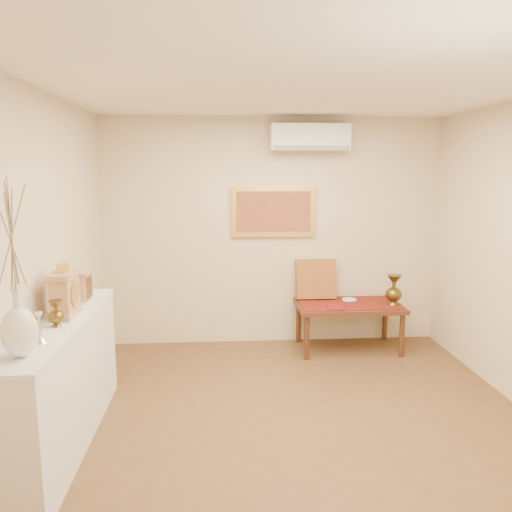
{
  "coord_description": "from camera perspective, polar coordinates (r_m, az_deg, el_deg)",
  "views": [
    {
      "loc": [
        -0.63,
        -3.64,
        2.07
      ],
      "look_at": [
        -0.28,
        1.15,
        1.25
      ],
      "focal_mm": 35.0,
      "sensor_mm": 36.0,
      "label": 1
    }
  ],
  "objects": [
    {
      "name": "brass_urn_small",
      "position": [
        3.82,
        -21.92,
        -5.74
      ],
      "size": [
        0.11,
        0.11,
        0.24
      ],
      "primitive_type": null,
      "color": "brown",
      "rests_on": "display_ledge"
    },
    {
      "name": "wall_left",
      "position": [
        3.96,
        -24.3,
        -1.69
      ],
      "size": [
        0.02,
        4.5,
        2.7
      ],
      "primitive_type": "cube",
      "color": "beige",
      "rests_on": "ground"
    },
    {
      "name": "plate",
      "position": [
        6.06,
        10.62,
        -4.91
      ],
      "size": [
        0.17,
        0.17,
        0.01
      ],
      "primitive_type": "cylinder",
      "color": "white",
      "rests_on": "table_cloth"
    },
    {
      "name": "ac_unit",
      "position": [
        5.87,
        6.16,
        13.3
      ],
      "size": [
        0.9,
        0.25,
        0.3
      ],
      "color": "white",
      "rests_on": "wall_back"
    },
    {
      "name": "low_table",
      "position": [
        5.94,
        10.53,
        -6.0
      ],
      "size": [
        1.2,
        0.7,
        0.55
      ],
      "color": "#4D2817",
      "rests_on": "floor"
    },
    {
      "name": "white_vase",
      "position": [
        3.2,
        -25.93,
        -1.0
      ],
      "size": [
        0.21,
        0.21,
        1.11
      ],
      "primitive_type": null,
      "color": "white",
      "rests_on": "display_ledge"
    },
    {
      "name": "menu",
      "position": [
        5.71,
        9.0,
        -5.76
      ],
      "size": [
        0.21,
        0.27,
        0.01
      ],
      "primitive_type": "cube",
      "rotation": [
        0.0,
        0.0,
        -0.12
      ],
      "color": "maroon",
      "rests_on": "table_cloth"
    },
    {
      "name": "painting",
      "position": [
        5.92,
        2.01,
        5.1
      ],
      "size": [
        1.0,
        0.06,
        0.6
      ],
      "color": "gold",
      "rests_on": "wall_back"
    },
    {
      "name": "brass_urn_tall",
      "position": [
        5.92,
        15.48,
        -3.39
      ],
      "size": [
        0.19,
        0.19,
        0.42
      ],
      "primitive_type": null,
      "color": "brown",
      "rests_on": "table_cloth"
    },
    {
      "name": "cushion",
      "position": [
        6.03,
        6.85,
        -2.62
      ],
      "size": [
        0.48,
        0.2,
        0.49
      ],
      "primitive_type": "cube",
      "rotation": [
        -0.21,
        0.0,
        0.0
      ],
      "color": "maroon",
      "rests_on": "table_cloth"
    },
    {
      "name": "mantel_clock",
      "position": [
        4.07,
        -21.01,
        -4.01
      ],
      "size": [
        0.17,
        0.36,
        0.41
      ],
      "color": "tan",
      "rests_on": "display_ledge"
    },
    {
      "name": "candlestick",
      "position": [
        3.52,
        -23.5,
        -7.51
      ],
      "size": [
        0.1,
        0.1,
        0.2
      ],
      "primitive_type": null,
      "color": "silver",
      "rests_on": "display_ledge"
    },
    {
      "name": "wall_back",
      "position": [
        5.97,
        1.96,
        2.73
      ],
      "size": [
        4.0,
        0.02,
        2.7
      ],
      "primitive_type": "cube",
      "color": "beige",
      "rests_on": "ground"
    },
    {
      "name": "wall_front",
      "position": [
        1.69,
        18.97,
        -16.1
      ],
      "size": [
        4.0,
        0.02,
        2.7
      ],
      "primitive_type": "cube",
      "color": "beige",
      "rests_on": "ground"
    },
    {
      "name": "wooden_chest",
      "position": [
        4.53,
        -19.44,
        -3.23
      ],
      "size": [
        0.16,
        0.21,
        0.24
      ],
      "color": "tan",
      "rests_on": "display_ledge"
    },
    {
      "name": "ceiling",
      "position": [
        3.75,
        5.94,
        19.27
      ],
      "size": [
        4.5,
        4.5,
        0.0
      ],
      "primitive_type": "plane",
      "rotation": [
        3.14,
        0.0,
        0.0
      ],
      "color": "white",
      "rests_on": "ground"
    },
    {
      "name": "table_cloth",
      "position": [
        5.92,
        10.55,
        -5.35
      ],
      "size": [
        1.14,
        0.59,
        0.01
      ],
      "primitive_type": "cube",
      "color": "maroon",
      "rests_on": "low_table"
    },
    {
      "name": "floor",
      "position": [
        4.24,
        5.26,
        -19.62
      ],
      "size": [
        4.5,
        4.5,
        0.0
      ],
      "primitive_type": "plane",
      "color": "brown",
      "rests_on": "ground"
    },
    {
      "name": "display_ledge",
      "position": [
        4.15,
        -21.12,
        -13.4
      ],
      "size": [
        0.37,
        2.02,
        0.98
      ],
      "color": "white",
      "rests_on": "floor"
    }
  ]
}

